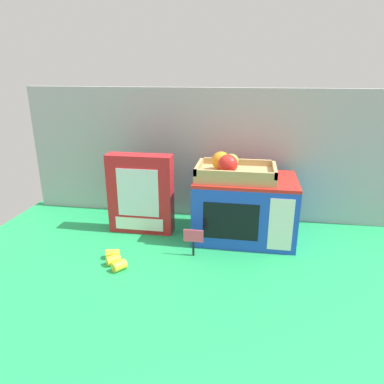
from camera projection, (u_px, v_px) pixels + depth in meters
name	position (u px, v px, depth m)	size (l,w,h in m)	color
ground_plane	(202.00, 233.00, 1.43)	(1.70, 1.70, 0.00)	#219E54
display_back_panel	(209.00, 155.00, 1.52)	(1.61, 0.03, 0.56)	#A0A3A8
toy_microwave	(245.00, 207.00, 1.36)	(0.38, 0.26, 0.24)	blue
food_groups_crate	(233.00, 170.00, 1.30)	(0.29, 0.19, 0.10)	tan
cookie_set_box	(141.00, 194.00, 1.40)	(0.26, 0.07, 0.32)	red
price_sign	(193.00, 239.00, 1.23)	(0.07, 0.01, 0.10)	black
loose_toy_banana	(115.00, 260.00, 1.19)	(0.10, 0.12, 0.03)	yellow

